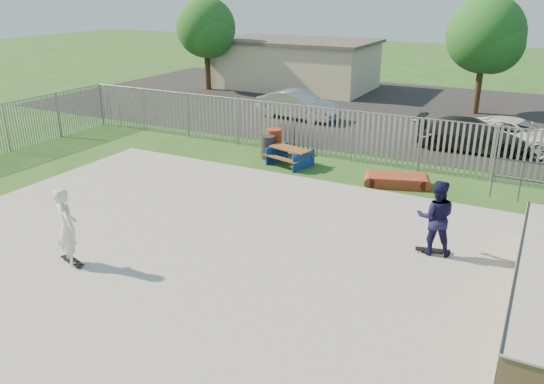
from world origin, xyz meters
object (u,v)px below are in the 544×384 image
at_px(car_dark, 471,135).
at_px(tree_left, 206,28).
at_px(picnic_table, 290,156).
at_px(skater_white, 67,227).
at_px(trash_bin_red, 274,142).
at_px(skater_navy, 436,217).
at_px(funbox, 397,181).
at_px(car_white, 515,134).
at_px(car_silver, 298,105).
at_px(tree_mid, 485,35).
at_px(trash_bin_grey, 268,147).

relative_size(car_dark, tree_left, 0.76).
distance_m(picnic_table, skater_white, 9.80).
height_order(trash_bin_red, skater_navy, skater_navy).
height_order(funbox, car_white, car_white).
distance_m(car_silver, skater_navy, 15.55).
relative_size(car_silver, car_dark, 0.96).
xyz_separation_m(car_silver, car_dark, (8.84, -1.93, -0.06)).
xyz_separation_m(car_dark, skater_white, (-6.94, -14.99, 0.43)).
xyz_separation_m(funbox, skater_navy, (2.18, -4.76, 0.92)).
xyz_separation_m(funbox, skater_white, (-5.39, -9.35, 0.92)).
bearing_deg(car_silver, tree_left, 67.95).
distance_m(car_dark, skater_navy, 10.43).
relative_size(car_silver, skater_white, 2.26).
xyz_separation_m(trash_bin_red, car_dark, (7.02, 4.30, 0.15)).
relative_size(trash_bin_red, skater_white, 0.55).
height_order(trash_bin_red, skater_white, skater_white).
bearing_deg(car_silver, tree_mid, -48.14).
relative_size(picnic_table, funbox, 0.94).
bearing_deg(tree_mid, car_dark, -83.65).
distance_m(funbox, tree_mid, 13.73).
distance_m(trash_bin_red, skater_navy, 9.80).
bearing_deg(trash_bin_red, tree_mid, 62.33).
xyz_separation_m(funbox, car_silver, (-7.29, 7.56, 0.55)).
relative_size(tree_mid, skater_white, 3.21).
bearing_deg(trash_bin_grey, skater_white, -89.93).
relative_size(trash_bin_red, skater_navy, 0.55).
bearing_deg(funbox, car_white, 46.93).
bearing_deg(skater_white, car_dark, -89.85).
relative_size(tree_mid, skater_navy, 3.21).
relative_size(car_silver, tree_mid, 0.70).
bearing_deg(car_white, trash_bin_grey, 140.38).
xyz_separation_m(tree_left, skater_navy, (18.44, -17.31, -2.88)).
bearing_deg(tree_mid, trash_bin_grey, -116.24).
bearing_deg(car_dark, tree_mid, 5.24).
xyz_separation_m(trash_bin_grey, skater_white, (0.01, -10.08, 0.65)).
xyz_separation_m(trash_bin_red, car_white, (8.62, 5.34, 0.12)).
height_order(funbox, trash_bin_grey, trash_bin_grey).
bearing_deg(tree_left, trash_bin_red, -46.09).
distance_m(tree_left, tree_mid, 16.99).
xyz_separation_m(tree_mid, skater_white, (-6.10, -22.49, -3.02)).
height_order(trash_bin_grey, tree_mid, tree_mid).
relative_size(trash_bin_red, trash_bin_grey, 1.14).
bearing_deg(funbox, picnic_table, 157.59).
xyz_separation_m(funbox, car_white, (3.16, 6.68, 0.46)).
relative_size(funbox, trash_bin_red, 1.95).
bearing_deg(car_white, funbox, 170.21).
xyz_separation_m(trash_bin_red, skater_navy, (7.65, -6.10, 0.58)).
height_order(car_white, tree_left, tree_left).
xyz_separation_m(tree_left, skater_white, (10.87, -21.91, -2.88)).
height_order(car_dark, tree_left, tree_left).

